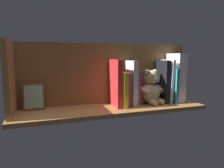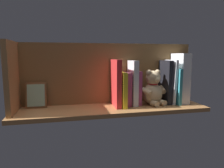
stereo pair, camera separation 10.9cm
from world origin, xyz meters
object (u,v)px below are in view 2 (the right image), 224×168
teddy_bear (153,89)px  picture_frame_leaning (36,95)px  book_0 (174,86)px  dictionary_thick_white (180,78)px

teddy_bear → picture_frame_leaning: teddy_bear is taller
book_0 → teddy_bear: (13.45, 0.71, -1.51)cm
book_0 → teddy_bear: book_0 is taller
dictionary_thick_white → teddy_bear: bearing=4.3°
dictionary_thick_white → teddy_bear: 18.65cm
teddy_bear → picture_frame_leaning: bearing=-21.8°
book_0 → picture_frame_leaning: 78.91cm
dictionary_thick_white → picture_frame_leaning: (82.85, -4.88, -7.76)cm
teddy_bear → picture_frame_leaning: size_ratio=1.42×
teddy_bear → dictionary_thick_white: bearing=168.0°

